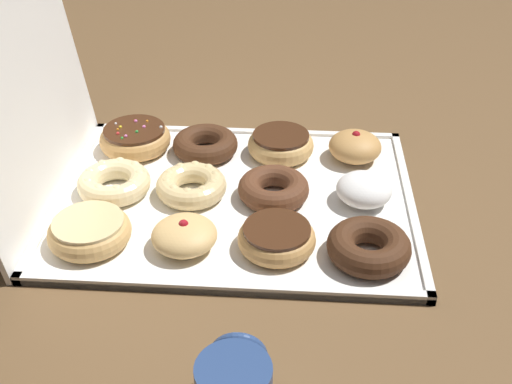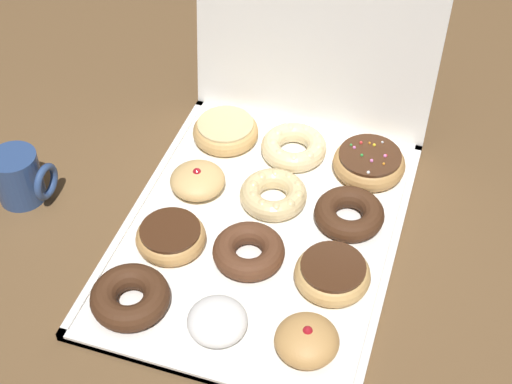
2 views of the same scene
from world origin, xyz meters
The scene contains 15 objects.
ground_plane centered at (0.00, 0.00, 0.00)m, with size 3.00×3.00×0.00m, color brown.
donut_box centered at (0.00, 0.00, 0.01)m, with size 0.42×0.55×0.01m.
chocolate_cake_ring_donut_0 centered at (-0.13, -0.19, 0.03)m, with size 0.11×0.11×0.04m.
powdered_filled_donut_1 centered at (0.00, -0.20, 0.03)m, with size 0.08×0.08×0.04m.
jelly_filled_donut_2 centered at (0.13, -0.19, 0.03)m, with size 0.09×0.09×0.05m.
chocolate_frosted_donut_3 centered at (-0.12, -0.07, 0.03)m, with size 0.11×0.11×0.04m.
chocolate_cake_ring_donut_4 centered at (0.00, -0.06, 0.03)m, with size 0.11×0.11×0.03m.
chocolate_frosted_donut_5 centered at (0.13, -0.06, 0.03)m, with size 0.11×0.11×0.04m.
jelly_filled_donut_6 centered at (-0.13, 0.06, 0.03)m, with size 0.09×0.09×0.05m.
cruller_donut_7 centered at (0.00, 0.07, 0.03)m, with size 0.11×0.11×0.04m.
chocolate_cake_ring_donut_8 centered at (0.13, 0.06, 0.03)m, with size 0.11×0.11×0.03m.
glazed_ring_donut_9 centered at (-0.13, 0.19, 0.03)m, with size 0.12×0.12×0.04m.
cruller_donut_10 centered at (0.00, 0.19, 0.03)m, with size 0.11×0.11×0.04m.
sprinkle_donut_11 centered at (0.13, 0.19, 0.03)m, with size 0.12×0.12×0.04m.
coffee_mug centered at (-0.40, -0.04, 0.05)m, with size 0.10×0.08×0.09m.
Camera 2 is at (0.24, -0.76, 0.89)m, focal length 52.94 mm.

